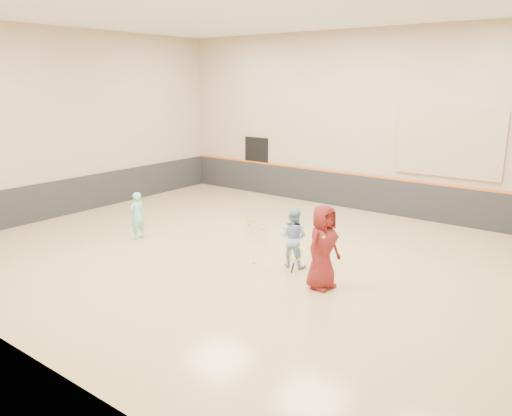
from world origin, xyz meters
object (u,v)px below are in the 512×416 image
Objects in this scene: girl at (137,216)px; instructor at (293,237)px; spare_racket at (249,221)px; young_man at (323,247)px.

girl is 4.75m from instructor.
instructor is at bearing -36.68° from spare_racket.
young_man is 5.43m from spare_racket.
instructor is 1.41m from young_man.
instructor is 1.98× the size of spare_racket.
girl is 3.59m from spare_racket.
girl is 0.73× the size of young_man.
young_man reaches higher than spare_racket.
instructor reaches higher than girl.
instructor is at bearing 68.78° from young_man.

